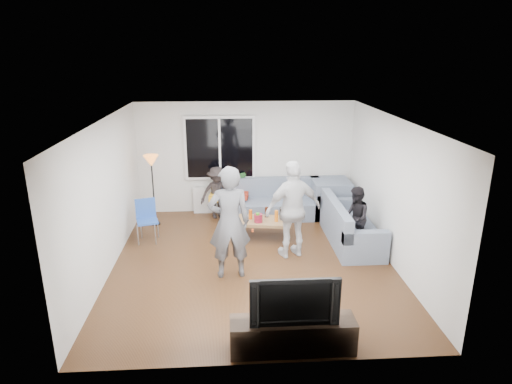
{
  "coord_description": "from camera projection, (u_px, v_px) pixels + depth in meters",
  "views": [
    {
      "loc": [
        -0.4,
        -7.26,
        3.7
      ],
      "look_at": [
        0.1,
        0.6,
        1.15
      ],
      "focal_mm": 30.89,
      "sensor_mm": 36.0,
      "label": 1
    }
  ],
  "objects": [
    {
      "name": "television",
      "position": [
        294.0,
        298.0,
        5.47
      ],
      "size": [
        1.12,
        0.15,
        0.64
      ],
      "primitive_type": "imported",
      "color": "black",
      "rests_on": "tv_console"
    },
    {
      "name": "wall_back",
      "position": [
        246.0,
        157.0,
        10.28
      ],
      "size": [
        5.0,
        0.04,
        2.6
      ],
      "primitive_type": "cube",
      "color": "silver",
      "rests_on": "ground"
    },
    {
      "name": "window_mullion",
      "position": [
        220.0,
        149.0,
        10.05
      ],
      "size": [
        0.05,
        0.03,
        1.35
      ],
      "primitive_type": "cube",
      "color": "white",
      "rests_on": "window_frame"
    },
    {
      "name": "bottle_c",
      "position": [
        266.0,
        212.0,
        9.08
      ],
      "size": [
        0.07,
        0.07,
        0.22
      ],
      "primitive_type": "cylinder",
      "color": "black",
      "rests_on": "coffee_table"
    },
    {
      "name": "sofa_corner",
      "position": [
        330.0,
        198.0,
        10.19
      ],
      "size": [
        0.85,
        0.85,
        0.85
      ],
      "primitive_type": "cube",
      "color": "slate",
      "rests_on": "floor"
    },
    {
      "name": "wall_front",
      "position": [
        266.0,
        270.0,
        5.02
      ],
      "size": [
        5.0,
        0.04,
        2.6
      ],
      "primitive_type": "cube",
      "color": "silver",
      "rests_on": "ground"
    },
    {
      "name": "bottle_d",
      "position": [
        276.0,
        216.0,
        8.84
      ],
      "size": [
        0.07,
        0.07,
        0.23
      ],
      "primitive_type": "cylinder",
      "color": "orange",
      "rests_on": "coffee_table"
    },
    {
      "name": "sofa_right_section",
      "position": [
        352.0,
        223.0,
        8.74
      ],
      "size": [
        2.0,
        0.85,
        0.85
      ],
      "primitive_type": null,
      "rotation": [
        0.0,
        0.0,
        1.57
      ],
      "color": "slate",
      "rests_on": "floor"
    },
    {
      "name": "vase",
      "position": [
        212.0,
        184.0,
        10.27
      ],
      "size": [
        0.23,
        0.23,
        0.19
      ],
      "primitive_type": "imported",
      "rotation": [
        0.0,
        0.0,
        0.32
      ],
      "color": "white",
      "rests_on": "radiator"
    },
    {
      "name": "side_chair",
      "position": [
        147.0,
        221.0,
        8.79
      ],
      "size": [
        0.49,
        0.49,
        0.86
      ],
      "primitive_type": null,
      "rotation": [
        0.0,
        0.0,
        0.28
      ],
      "color": "#2750AB",
      "rests_on": "floor"
    },
    {
      "name": "tv_console",
      "position": [
        293.0,
        335.0,
        5.64
      ],
      "size": [
        1.6,
        0.4,
        0.44
      ],
      "primitive_type": "cube",
      "color": "#302218",
      "rests_on": "floor"
    },
    {
      "name": "potted_plant",
      "position": [
        242.0,
        180.0,
        10.29
      ],
      "size": [
        0.24,
        0.22,
        0.38
      ],
      "primitive_type": "imported",
      "rotation": [
        0.0,
        0.0,
        -0.27
      ],
      "color": "#255D27",
      "rests_on": "radiator"
    },
    {
      "name": "radiator",
      "position": [
        221.0,
        200.0,
        10.44
      ],
      "size": [
        1.3,
        0.12,
        0.62
      ],
      "primitive_type": "cube",
      "color": "silver",
      "rests_on": "floor"
    },
    {
      "name": "bottle_a",
      "position": [
        251.0,
        214.0,
        8.97
      ],
      "size": [
        0.07,
        0.07,
        0.2
      ],
      "primitive_type": "cylinder",
      "color": "#D7530C",
      "rests_on": "coffee_table"
    },
    {
      "name": "floor",
      "position": [
        253.0,
        263.0,
        8.06
      ],
      "size": [
        5.0,
        5.5,
        0.04
      ],
      "primitive_type": "cube",
      "color": "#56351C",
      "rests_on": "ground"
    },
    {
      "name": "wall_left",
      "position": [
        105.0,
        197.0,
        7.5
      ],
      "size": [
        0.04,
        5.5,
        2.6
      ],
      "primitive_type": "cube",
      "color": "silver",
      "rests_on": "ground"
    },
    {
      "name": "pitcher",
      "position": [
        258.0,
        218.0,
        8.82
      ],
      "size": [
        0.17,
        0.17,
        0.17
      ],
      "primitive_type": "cylinder",
      "color": "maroon",
      "rests_on": "coffee_table"
    },
    {
      "name": "bottle_e",
      "position": [
        281.0,
        213.0,
        9.03
      ],
      "size": [
        0.07,
        0.07,
        0.23
      ],
      "primitive_type": "cylinder",
      "color": "black",
      "rests_on": "coffee_table"
    },
    {
      "name": "player_right",
      "position": [
        293.0,
        210.0,
        8.04
      ],
      "size": [
        1.16,
        0.74,
        1.83
      ],
      "primitive_type": "imported",
      "rotation": [
        0.0,
        0.0,
        3.43
      ],
      "color": "silver",
      "rests_on": "floor"
    },
    {
      "name": "bottle_b",
      "position": [
        258.0,
        218.0,
        8.78
      ],
      "size": [
        0.08,
        0.08,
        0.21
      ],
      "primitive_type": "cylinder",
      "color": "#3A981B",
      "rests_on": "coffee_table"
    },
    {
      "name": "window_frame",
      "position": [
        220.0,
        148.0,
        10.09
      ],
      "size": [
        1.62,
        0.06,
        1.47
      ],
      "primitive_type": "cube",
      "color": "white",
      "rests_on": "wall_back"
    },
    {
      "name": "spectator_back",
      "position": [
        217.0,
        193.0,
        10.01
      ],
      "size": [
        0.88,
        0.67,
        1.2
      ],
      "primitive_type": "imported",
      "rotation": [
        0.0,
        0.0,
        0.31
      ],
      "color": "black",
      "rests_on": "floor"
    },
    {
      "name": "window_glass",
      "position": [
        220.0,
        148.0,
        10.06
      ],
      "size": [
        1.5,
        0.02,
        1.35
      ],
      "primitive_type": "cube",
      "color": "black",
      "rests_on": "window_frame"
    },
    {
      "name": "wall_right",
      "position": [
        394.0,
        192.0,
        7.81
      ],
      "size": [
        0.04,
        5.5,
        2.6
      ],
      "primitive_type": "cube",
      "color": "silver",
      "rests_on": "ground"
    },
    {
      "name": "coffee_table",
      "position": [
        264.0,
        229.0,
        9.02
      ],
      "size": [
        1.18,
        0.76,
        0.4
      ],
      "primitive_type": "cube",
      "rotation": [
        0.0,
        0.0,
        -0.15
      ],
      "color": "#967148",
      "rests_on": "floor"
    },
    {
      "name": "floor_lamp",
      "position": [
        153.0,
        191.0,
        9.56
      ],
      "size": [
        0.32,
        0.32,
        1.56
      ],
      "primitive_type": null,
      "color": "orange",
      "rests_on": "floor"
    },
    {
      "name": "sofa_back_section",
      "position": [
        272.0,
        199.0,
        10.11
      ],
      "size": [
        2.3,
        0.85,
        0.85
      ],
      "primitive_type": null,
      "color": "slate",
      "rests_on": "floor"
    },
    {
      "name": "player_left",
      "position": [
        229.0,
        223.0,
        7.29
      ],
      "size": [
        0.75,
        0.54,
        1.94
      ],
      "primitive_type": "imported",
      "rotation": [
        0.0,
        0.0,
        3.25
      ],
      "color": "#4E4F53",
      "rests_on": "floor"
    },
    {
      "name": "spectator_right",
      "position": [
        355.0,
        218.0,
        8.5
      ],
      "size": [
        0.53,
        0.64,
        1.22
      ],
      "primitive_type": "imported",
      "rotation": [
        0.0,
        0.0,
        -1.68
      ],
      "color": "black",
      "rests_on": "floor"
    },
    {
      "name": "cushion_red",
      "position": [
        240.0,
        196.0,
        10.1
      ],
      "size": [
        0.4,
        0.36,
        0.13
      ],
      "primitive_type": "cube",
      "rotation": [
        0.0,
        0.0,
        -0.17
      ],
      "color": "maroon",
      "rests_on": "sofa_back_section"
    },
    {
      "name": "cushion_yellow",
      "position": [
        218.0,
        197.0,
        9.99
      ],
      "size": [
        0.42,
        0.37,
        0.14
      ],
      "primitive_type": "cube",
      "rotation": [
        0.0,
        0.0,
        -0.14
      ],
      "color": "gold",
      "rests_on": "sofa_back_section"
    },
    {
      "name": "ceiling",
      "position": [
        252.0,
        119.0,
        7.25
      ],
      "size": [
        5.0,
        5.5,
        0.04
      ],
      "primitive_type": "cube",
      "color": "white",
      "rests_on": "ground"
    }
  ]
}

